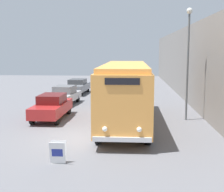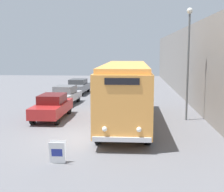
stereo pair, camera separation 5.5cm
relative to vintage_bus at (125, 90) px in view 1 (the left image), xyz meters
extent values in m
plane|color=slate|center=(-1.87, -3.53, -1.99)|extent=(80.00, 80.00, 0.00)
cube|color=gray|center=(5.14, 6.47, 1.20)|extent=(0.30, 60.00, 6.38)
cylinder|color=black|center=(-1.14, -4.18, -1.49)|extent=(0.28, 1.01, 1.01)
cylinder|color=black|center=(1.14, -4.18, -1.49)|extent=(0.28, 1.01, 1.01)
cylinder|color=black|center=(-1.14, 4.20, -1.49)|extent=(0.28, 1.01, 1.01)
cylinder|color=black|center=(1.14, 4.20, -1.49)|extent=(0.28, 1.01, 1.01)
cube|color=#EF9E47|center=(0.00, 0.01, -0.09)|extent=(2.61, 11.18, 2.80)
cube|color=#FEA74B|center=(0.00, 0.01, 1.43)|extent=(2.40, 10.73, 0.24)
cube|color=silver|center=(0.00, -5.64, -1.37)|extent=(2.48, 0.12, 0.20)
sphere|color=white|center=(-0.72, -5.61, -0.94)|extent=(0.22, 0.22, 0.22)
sphere|color=white|center=(0.72, -5.61, -0.94)|extent=(0.22, 0.22, 0.22)
cube|color=black|center=(0.00, -5.60, 1.06)|extent=(1.43, 0.06, 0.28)
cube|color=gray|center=(-2.41, -6.93, -1.99)|extent=(0.55, 0.19, 0.01)
cube|color=white|center=(-2.41, -7.00, -1.55)|extent=(0.61, 0.18, 0.88)
cube|color=white|center=(-2.41, -6.85, -1.55)|extent=(0.61, 0.18, 0.88)
cube|color=navy|center=(-2.41, -7.02, -1.53)|extent=(0.42, 0.06, 0.31)
cylinder|color=#595E60|center=(3.79, 1.18, 1.29)|extent=(0.12, 0.12, 6.56)
sphere|color=silver|center=(3.79, 1.18, 4.68)|extent=(0.36, 0.36, 0.36)
cylinder|color=black|center=(-5.44, -0.63, -1.64)|extent=(0.22, 0.71, 0.71)
cylinder|color=black|center=(-3.98, -0.65, -1.64)|extent=(0.22, 0.71, 0.71)
cylinder|color=black|center=(-5.38, 2.55, -1.64)|extent=(0.22, 0.71, 0.71)
cylinder|color=black|center=(-3.93, 2.53, -1.64)|extent=(0.22, 0.71, 0.71)
cube|color=#A52323|center=(-4.68, 0.95, -1.31)|extent=(1.80, 4.61, 0.66)
cube|color=#5B1313|center=(-4.68, 1.07, -0.71)|extent=(1.50, 2.09, 0.54)
cylinder|color=black|center=(-5.96, 5.17, -1.65)|extent=(0.22, 0.69, 0.69)
cylinder|color=black|center=(-4.48, 5.02, -1.65)|extent=(0.22, 0.69, 0.69)
cylinder|color=black|center=(-5.68, 7.88, -1.65)|extent=(0.22, 0.69, 0.69)
cylinder|color=black|center=(-4.20, 7.72, -1.65)|extent=(0.22, 0.69, 0.69)
cube|color=#B7B7BC|center=(-5.08, 6.45, -1.37)|extent=(2.17, 4.28, 0.56)
cube|color=slate|center=(-5.07, 6.55, -0.79)|extent=(1.67, 2.00, 0.60)
cylinder|color=black|center=(-6.01, 11.30, -1.66)|extent=(0.22, 0.65, 0.65)
cylinder|color=black|center=(-4.47, 11.22, -1.66)|extent=(0.22, 0.65, 0.65)
cylinder|color=black|center=(-5.83, 14.51, -1.66)|extent=(0.22, 0.65, 0.65)
cylinder|color=black|center=(-4.29, 14.43, -1.66)|extent=(0.22, 0.65, 0.65)
cube|color=slate|center=(-5.15, 12.86, -1.33)|extent=(2.05, 4.71, 0.67)
cube|color=#3F4043|center=(-5.14, 12.98, -0.76)|extent=(1.64, 2.16, 0.48)
camera|label=1|loc=(0.40, -18.23, 2.28)|focal=50.00mm
camera|label=2|loc=(0.46, -18.23, 2.28)|focal=50.00mm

